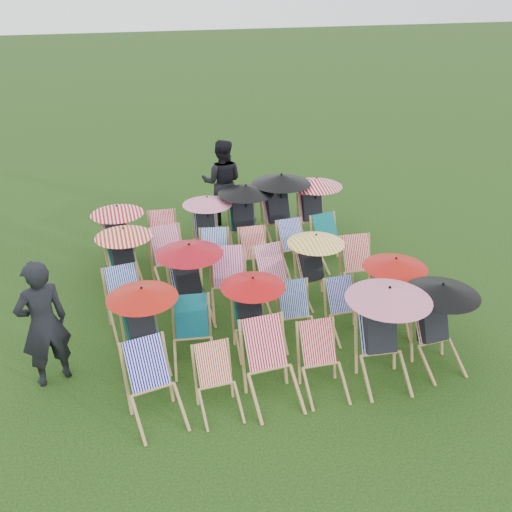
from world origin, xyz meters
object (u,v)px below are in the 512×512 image
object	(u,v)px
deckchair_5	(439,324)
person_rear	(222,182)
deckchair_0	(154,387)
deckchair_29	(314,208)
person_left	(43,324)

from	to	relation	value
deckchair_5	person_rear	world-z (taller)	person_rear
deckchair_0	deckchair_5	bearing A→B (deg)	-10.22
deckchair_0	deckchair_29	bearing A→B (deg)	38.90
deckchair_5	deckchair_0	bearing A→B (deg)	176.79
deckchair_5	deckchair_29	bearing A→B (deg)	87.95
person_left	person_rear	world-z (taller)	person_rear
deckchair_5	person_rear	distance (m)	6.28
deckchair_29	person_left	distance (m)	6.34
deckchair_5	person_left	xyz separation A→B (m)	(-5.41, 1.17, 0.27)
deckchair_0	person_rear	distance (m)	6.48
person_rear	deckchair_29	bearing A→B (deg)	158.79
deckchair_29	person_rear	size ratio (longest dim) A/B	0.68
deckchair_5	deckchair_29	xyz separation A→B (m)	(-0.09, 4.62, 0.02)
deckchair_5	person_rear	size ratio (longest dim) A/B	0.66
deckchair_0	person_left	world-z (taller)	person_left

